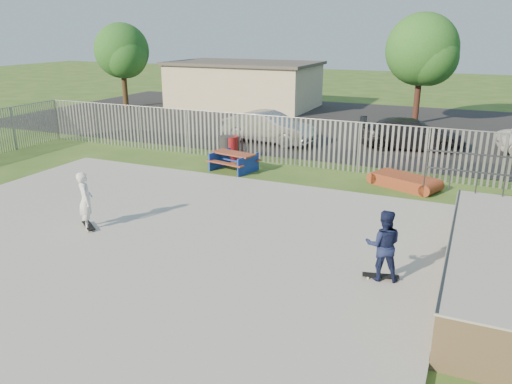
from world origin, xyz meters
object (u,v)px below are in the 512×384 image
at_px(car_dark, 412,134).
at_px(skater_navy, 383,245).
at_px(trash_bin_grey, 227,148).
at_px(trash_bin_red, 231,149).
at_px(tree_left, 122,51).
at_px(picnic_table, 234,161).
at_px(tree_mid, 422,50).
at_px(car_silver, 269,127).
at_px(skater_white, 86,200).
at_px(funbox, 404,182).

height_order(car_dark, skater_navy, skater_navy).
xyz_separation_m(trash_bin_grey, skater_navy, (8.14, -8.38, 0.42)).
bearing_deg(trash_bin_red, car_dark, 38.83).
height_order(trash_bin_red, tree_left, tree_left).
bearing_deg(picnic_table, tree_mid, 80.94).
height_order(car_silver, car_dark, car_silver).
bearing_deg(skater_white, skater_navy, -132.71).
bearing_deg(funbox, tree_mid, 118.04).
distance_m(car_silver, car_dark, 6.83).
bearing_deg(trash_bin_red, funbox, -6.42).
relative_size(car_silver, skater_navy, 2.87).
bearing_deg(tree_left, tree_mid, 4.77).
xyz_separation_m(picnic_table, trash_bin_grey, (-0.96, 1.29, 0.17)).
bearing_deg(car_silver, tree_left, 71.19).
relative_size(picnic_table, car_silver, 0.43).
height_order(car_dark, tree_mid, tree_mid).
xyz_separation_m(tree_mid, skater_navy, (1.90, -20.87, -3.33)).
relative_size(trash_bin_red, skater_navy, 0.66).
relative_size(car_silver, skater_white, 2.87).
relative_size(trash_bin_red, trash_bin_grey, 0.99).
distance_m(trash_bin_red, car_dark, 8.72).
relative_size(trash_bin_grey, car_dark, 0.22).
distance_m(funbox, car_dark, 6.35).
distance_m(picnic_table, trash_bin_red, 1.59).
bearing_deg(tree_mid, skater_navy, -84.81).
bearing_deg(car_dark, car_silver, 91.07).
height_order(trash_bin_red, skater_white, skater_white).
height_order(trash_bin_grey, car_dark, car_dark).
distance_m(funbox, skater_white, 10.89).
height_order(funbox, trash_bin_grey, trash_bin_grey).
height_order(trash_bin_red, skater_navy, skater_navy).
bearing_deg(car_silver, tree_mid, -28.12).
relative_size(trash_bin_grey, tree_mid, 0.17).
relative_size(funbox, tree_left, 0.40).
bearing_deg(skater_white, trash_bin_red, -45.07).
xyz_separation_m(funbox, trash_bin_red, (-7.41, 0.83, 0.33)).
height_order(picnic_table, tree_left, tree_left).
bearing_deg(trash_bin_grey, car_silver, 86.12).
bearing_deg(skater_navy, picnic_table, -58.09).
distance_m(tree_left, tree_mid, 20.13).
bearing_deg(tree_mid, picnic_table, -111.01).
relative_size(car_dark, skater_white, 3.01).
height_order(tree_mid, skater_white, tree_mid).
relative_size(picnic_table, skater_navy, 1.24).
distance_m(trash_bin_grey, car_silver, 4.01).
distance_m(trash_bin_red, tree_mid, 14.34).
height_order(picnic_table, tree_mid, tree_mid).
relative_size(trash_bin_red, car_silver, 0.23).
distance_m(car_silver, skater_navy, 14.67).
distance_m(trash_bin_red, skater_navy, 11.64).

